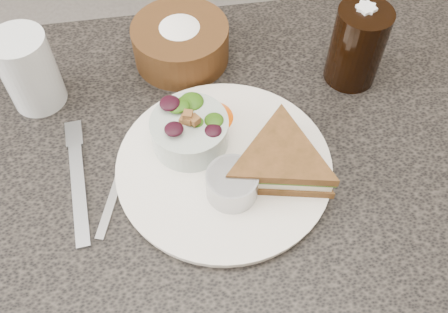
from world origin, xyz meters
name	(u,v)px	position (x,y,z in m)	size (l,w,h in m)	color
dining_table	(215,271)	(0.00, 0.00, 0.38)	(1.00, 0.70, 0.75)	black
dinner_plate	(224,166)	(0.02, 0.00, 0.76)	(0.30, 0.30, 0.01)	silver
sandwich	(281,161)	(0.09, -0.03, 0.79)	(0.17, 0.17, 0.04)	brown
salad_bowl	(189,128)	(-0.02, 0.04, 0.79)	(0.11, 0.11, 0.06)	#9EADA5
dressing_ramekin	(232,184)	(0.02, -0.05, 0.78)	(0.07, 0.07, 0.04)	#9EA0A3
orange_wedge	(212,112)	(0.01, 0.08, 0.78)	(0.07, 0.07, 0.03)	#FE5601
fork	(78,186)	(-0.18, 0.00, 0.75)	(0.02, 0.19, 0.01)	#969BA3
knife	(118,182)	(-0.13, 0.00, 0.75)	(0.01, 0.18, 0.00)	gray
bread_basket	(180,37)	(-0.01, 0.23, 0.79)	(0.15, 0.15, 0.09)	#4F2E16
cola_glass	(358,43)	(0.25, 0.14, 0.82)	(0.08, 0.08, 0.14)	black
water_glass	(29,71)	(-0.24, 0.17, 0.81)	(0.08, 0.08, 0.12)	silver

